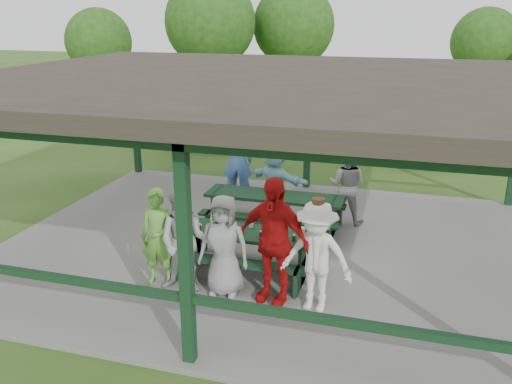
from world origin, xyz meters
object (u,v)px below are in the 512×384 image
(picnic_table_near, at_px, (246,247))
(picnic_table_far, at_px, (274,207))
(contestant_grey_left, at_px, (184,242))
(pickup_truck, at_px, (380,130))
(contestant_green, at_px, (158,237))
(spectator_grey, at_px, (347,185))
(contestant_white_fedora, at_px, (316,257))
(spectator_blue, at_px, (237,160))
(farm_trailer, at_px, (212,128))
(contestant_grey_mid, at_px, (224,246))
(spectator_lblue, at_px, (275,181))
(contestant_red, at_px, (273,240))

(picnic_table_near, bearing_deg, picnic_table_far, 90.65)
(contestant_grey_left, height_order, pickup_truck, contestant_grey_left)
(contestant_green, relative_size, spectator_grey, 1.00)
(contestant_white_fedora, bearing_deg, spectator_blue, 127.62)
(contestant_grey_left, xyz_separation_m, farm_trailer, (-3.16, 9.55, -0.29))
(contestant_grey_mid, xyz_separation_m, farm_trailer, (-3.80, 9.47, -0.27))
(spectator_blue, distance_m, pickup_truck, 6.63)
(picnic_table_far, height_order, contestant_green, contestant_green)
(pickup_truck, bearing_deg, contestant_grey_left, -174.74)
(spectator_lblue, height_order, spectator_blue, spectator_blue)
(picnic_table_near, distance_m, contestant_grey_left, 1.22)
(contestant_grey_mid, xyz_separation_m, spectator_grey, (1.44, 3.64, -0.00))
(spectator_lblue, distance_m, pickup_truck, 7.01)
(picnic_table_near, relative_size, pickup_truck, 0.44)
(spectator_lblue, height_order, pickup_truck, spectator_lblue)
(contestant_red, height_order, pickup_truck, contestant_red)
(picnic_table_far, relative_size, pickup_truck, 0.52)
(contestant_white_fedora, bearing_deg, contestant_grey_left, -173.21)
(picnic_table_far, bearing_deg, picnic_table_near, -89.35)
(contestant_red, distance_m, pickup_truck, 10.35)
(contestant_grey_mid, height_order, spectator_blue, spectator_blue)
(contestant_grey_left, relative_size, contestant_grey_mid, 1.03)
(contestant_white_fedora, bearing_deg, contestant_red, -179.73)
(pickup_truck, bearing_deg, spectator_grey, -164.09)
(spectator_grey, bearing_deg, contestant_grey_left, 68.78)
(spectator_lblue, distance_m, farm_trailer, 7.02)
(picnic_table_near, distance_m, picnic_table_far, 2.00)
(contestant_green, height_order, spectator_blue, spectator_blue)
(contestant_green, xyz_separation_m, contestant_red, (1.92, -0.01, 0.19))
(picnic_table_near, distance_m, spectator_blue, 3.80)
(farm_trailer, bearing_deg, spectator_grey, -55.22)
(farm_trailer, bearing_deg, contestant_green, -81.46)
(farm_trailer, bearing_deg, contestant_white_fedora, -68.28)
(contestant_grey_left, height_order, spectator_grey, contestant_grey_left)
(spectator_blue, distance_m, spectator_grey, 2.75)
(contestant_grey_mid, relative_size, spectator_grey, 1.00)
(picnic_table_near, xyz_separation_m, spectator_lblue, (-0.18, 2.70, 0.34))
(contestant_grey_mid, distance_m, pickup_truck, 10.44)
(spectator_grey, bearing_deg, farm_trailer, -40.12)
(picnic_table_far, xyz_separation_m, contestant_grey_mid, (-0.08, -2.81, 0.34))
(contestant_grey_mid, bearing_deg, spectator_blue, 102.25)
(farm_trailer, bearing_deg, contestant_red, -71.34)
(contestant_green, distance_m, contestant_red, 1.93)
(contestant_green, bearing_deg, contestant_red, -5.38)
(contestant_grey_mid, height_order, spectator_grey, same)
(spectator_grey, bearing_deg, picnic_table_far, 39.19)
(picnic_table_far, distance_m, contestant_grey_mid, 2.84)
(contestant_red, xyz_separation_m, spectator_blue, (-2.00, 4.33, -0.03))
(picnic_table_far, height_order, contestant_red, contestant_red)
(contestant_green, bearing_deg, picnic_table_far, 61.56)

